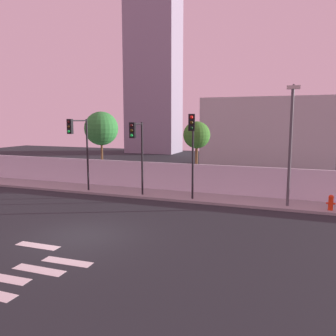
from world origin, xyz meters
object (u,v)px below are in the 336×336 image
(fire_hydrant, at_px, (331,202))
(roadside_tree_leftmost, at_px, (101,129))
(traffic_light_left, at_px, (78,139))
(traffic_light_center, at_px, (137,143))
(traffic_light_right, at_px, (192,138))
(street_lamp_curbside, at_px, (291,136))
(roadside_tree_midleft, at_px, (197,136))

(fire_hydrant, distance_m, roadside_tree_leftmost, 16.37)
(traffic_light_left, relative_size, traffic_light_center, 1.04)
(traffic_light_left, height_order, roadside_tree_leftmost, roadside_tree_leftmost)
(traffic_light_center, bearing_deg, fire_hydrant, 3.57)
(fire_hydrant, bearing_deg, roadside_tree_leftmost, 167.33)
(traffic_light_right, xyz_separation_m, fire_hydrant, (7.22, 0.71, -3.16))
(traffic_light_left, xyz_separation_m, traffic_light_center, (3.98, 0.17, -0.15))
(traffic_light_left, bearing_deg, street_lamp_curbside, 3.30)
(street_lamp_curbside, relative_size, roadside_tree_leftmost, 1.16)
(traffic_light_center, relative_size, traffic_light_right, 0.91)
(traffic_light_center, bearing_deg, roadside_tree_midleft, 59.32)
(traffic_light_center, height_order, street_lamp_curbside, street_lamp_curbside)
(roadside_tree_midleft, bearing_deg, traffic_light_center, -120.68)
(traffic_light_center, relative_size, roadside_tree_midleft, 0.96)
(fire_hydrant, bearing_deg, traffic_light_right, -174.39)
(roadside_tree_midleft, bearing_deg, traffic_light_right, -77.41)
(street_lamp_curbside, bearing_deg, roadside_tree_midleft, 149.25)
(traffic_light_left, height_order, fire_hydrant, traffic_light_left)
(traffic_light_center, distance_m, street_lamp_curbside, 8.58)
(traffic_light_right, height_order, street_lamp_curbside, street_lamp_curbside)
(fire_hydrant, bearing_deg, traffic_light_center, -176.43)
(traffic_light_center, bearing_deg, roadside_tree_leftmost, 139.95)
(street_lamp_curbside, xyz_separation_m, fire_hydrant, (2.09, 0.11, -3.33))
(traffic_light_right, bearing_deg, traffic_light_left, -179.06)
(traffic_light_center, distance_m, roadside_tree_midleft, 4.86)
(traffic_light_right, bearing_deg, fire_hydrant, 5.61)
(street_lamp_curbside, distance_m, roadside_tree_midleft, 7.07)
(street_lamp_curbside, distance_m, roadside_tree_leftmost, 13.98)
(fire_hydrant, distance_m, roadside_tree_midleft, 9.42)
(traffic_light_left, xyz_separation_m, traffic_light_right, (7.40, 0.12, 0.17))
(traffic_light_right, height_order, fire_hydrant, traffic_light_right)
(fire_hydrant, height_order, roadside_tree_leftmost, roadside_tree_leftmost)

